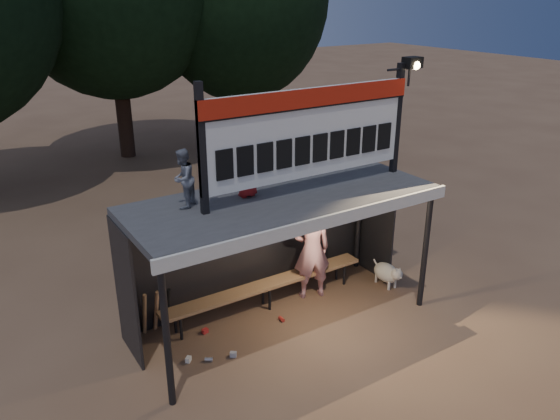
# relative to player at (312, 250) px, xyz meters

# --- Properties ---
(ground) EXTENTS (80.00, 80.00, 0.00)m
(ground) POSITION_rel_player_xyz_m (-0.91, -0.44, -0.96)
(ground) COLOR brown
(ground) RESTS_ON ground
(player) EXTENTS (0.80, 0.63, 1.91)m
(player) POSITION_rel_player_xyz_m (0.00, 0.00, 0.00)
(player) COLOR white
(player) RESTS_ON ground
(child_a) EXTENTS (0.55, 0.54, 0.90)m
(child_a) POSITION_rel_player_xyz_m (-2.41, -0.04, 1.81)
(child_a) COLOR slate
(child_a) RESTS_ON dugout_shelter
(child_b) EXTENTS (0.42, 0.29, 0.83)m
(child_b) POSITION_rel_player_xyz_m (-1.39, -0.14, 1.78)
(child_b) COLOR maroon
(child_b) RESTS_ON dugout_shelter
(dugout_shelter) EXTENTS (5.10, 2.08, 2.32)m
(dugout_shelter) POSITION_rel_player_xyz_m (-0.91, -0.19, 0.89)
(dugout_shelter) COLOR #37373A
(dugout_shelter) RESTS_ON ground
(scoreboard_assembly) EXTENTS (4.10, 0.27, 1.99)m
(scoreboard_assembly) POSITION_rel_player_xyz_m (-0.35, -0.45, 2.37)
(scoreboard_assembly) COLOR black
(scoreboard_assembly) RESTS_ON dugout_shelter
(bench) EXTENTS (4.00, 0.35, 0.48)m
(bench) POSITION_rel_player_xyz_m (-0.91, 0.11, -0.52)
(bench) COLOR #987048
(bench) RESTS_ON ground
(dog) EXTENTS (0.36, 0.81, 0.49)m
(dog) POSITION_rel_player_xyz_m (1.46, -0.50, -0.68)
(dog) COLOR beige
(dog) RESTS_ON ground
(bats) EXTENTS (0.47, 0.32, 0.84)m
(bats) POSITION_rel_player_xyz_m (-2.87, 0.38, -0.53)
(bats) COLOR #976E46
(bats) RESTS_ON ground
(litter) EXTENTS (1.92, 0.92, 0.08)m
(litter) POSITION_rel_player_xyz_m (-2.11, -0.54, -0.92)
(litter) COLOR red
(litter) RESTS_ON ground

